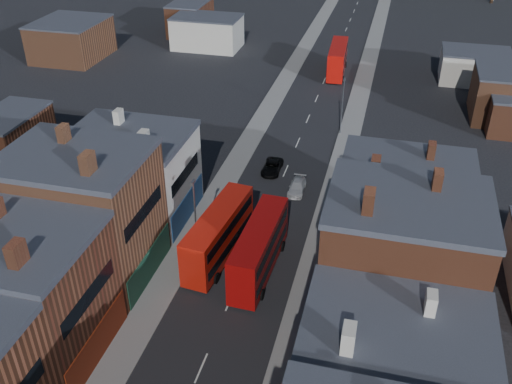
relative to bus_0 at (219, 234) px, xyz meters
The scene contains 9 objects.
pavement_west 20.75m from the bus_0, 100.24° to the left, with size 3.00×200.00×0.12m, color gray.
pavement_east 22.46m from the bus_0, 65.24° to the left, with size 3.00×200.00×0.12m, color gray.
lamp_post_2 3.10m from the bus_0, behind, with size 0.25×0.70×8.12m.
lamp_post_3 31.37m from the bus_0, 75.12° to the left, with size 0.25×0.70×8.12m.
bus_0 is the anchor object (origin of this frame).
bus_1 4.51m from the bus_0, 15.85° to the right, with size 3.26×11.64×4.99m.
bus_2 54.36m from the bus_0, 85.35° to the left, with size 3.41×11.78×5.03m.
car_2 17.87m from the bus_0, 86.04° to the left, with size 2.12×4.60×1.28m, color black.
car_3 14.89m from the bus_0, 69.74° to the left, with size 1.74×4.28×1.24m, color silver.
Camera 1 is at (11.68, -12.40, 34.93)m, focal length 40.00 mm.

